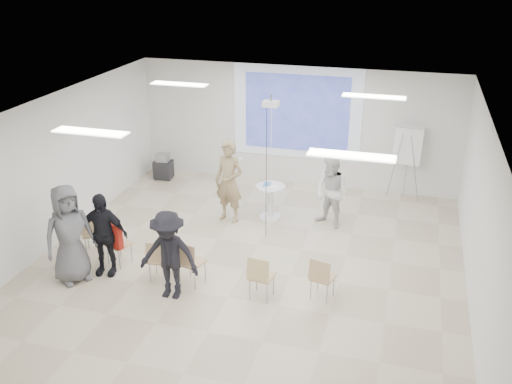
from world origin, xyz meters
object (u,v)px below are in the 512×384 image
(audience_mid, at_px, (169,250))
(flipchart_easel, at_px, (408,146))
(pedestal_table, at_px, (270,200))
(audience_left, at_px, (102,228))
(chair_far_left, at_px, (93,231))
(laptop, at_px, (161,257))
(chair_left_mid, at_px, (116,242))
(av_cart, at_px, (163,167))
(chair_right_far, at_px, (321,276))
(player_right, at_px, (332,188))
(chair_left_inner, at_px, (159,258))
(chair_center, at_px, (189,260))
(chair_right_inner, at_px, (260,274))
(player_left, at_px, (229,176))
(audience_outer, at_px, (68,229))

(audience_mid, xyz_separation_m, flipchart_easel, (3.68, 5.42, 0.42))
(pedestal_table, bearing_deg, audience_left, -127.39)
(chair_far_left, relative_size, laptop, 2.91)
(chair_left_mid, distance_m, av_cart, 4.46)
(chair_far_left, height_order, chair_right_far, chair_far_left)
(player_right, height_order, chair_left_mid, player_right)
(audience_left, bearing_deg, chair_left_inner, -7.68)
(audience_left, relative_size, av_cart, 2.66)
(laptop, relative_size, av_cart, 0.43)
(pedestal_table, relative_size, chair_right_far, 1.01)
(chair_left_inner, xyz_separation_m, chair_right_far, (2.91, 0.20, -0.01))
(chair_center, distance_m, audience_mid, 0.60)
(player_right, relative_size, audience_mid, 0.96)
(chair_center, height_order, flipchart_easel, flipchart_easel)
(chair_right_inner, bearing_deg, pedestal_table, 107.64)
(chair_right_far, relative_size, audience_mid, 0.44)
(player_right, xyz_separation_m, chair_far_left, (-4.26, -2.51, -0.37))
(pedestal_table, xyz_separation_m, audience_left, (-2.36, -3.09, 0.47))
(player_right, height_order, audience_mid, audience_mid)
(audience_left, distance_m, audience_mid, 1.53)
(chair_left_inner, relative_size, laptop, 2.73)
(chair_left_inner, bearing_deg, chair_far_left, 156.75)
(player_left, distance_m, chair_right_far, 3.60)
(chair_far_left, bearing_deg, chair_center, -38.54)
(pedestal_table, height_order, chair_center, chair_center)
(audience_outer, bearing_deg, chair_right_far, -46.72)
(chair_right_inner, bearing_deg, chair_center, -177.64)
(chair_center, relative_size, laptop, 2.92)
(audience_outer, bearing_deg, laptop, -37.16)
(pedestal_table, distance_m, chair_right_inner, 3.22)
(chair_far_left, bearing_deg, player_right, 5.96)
(laptop, bearing_deg, player_left, -103.55)
(audience_outer, distance_m, av_cart, 5.09)
(player_left, distance_m, av_cart, 3.18)
(player_left, height_order, audience_outer, player_left)
(audience_outer, bearing_deg, flipchart_easel, -10.13)
(chair_right_far, bearing_deg, audience_mid, -152.87)
(chair_left_mid, bearing_deg, audience_left, -83.71)
(player_right, distance_m, flipchart_easel, 2.47)
(audience_mid, bearing_deg, flipchart_easel, 54.88)
(chair_left_mid, height_order, av_cart, chair_left_mid)
(laptop, bearing_deg, av_cart, -70.43)
(chair_far_left, bearing_deg, laptop, -40.81)
(player_left, relative_size, flipchart_easel, 1.15)
(chair_right_inner, bearing_deg, laptop, -178.73)
(laptop, bearing_deg, chair_right_inner, 170.76)
(chair_left_inner, relative_size, audience_mid, 0.44)
(chair_left_mid, bearing_deg, chair_right_inner, 11.33)
(pedestal_table, relative_size, chair_right_inner, 0.96)
(audience_outer, xyz_separation_m, av_cart, (-0.49, 5.02, -0.72))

